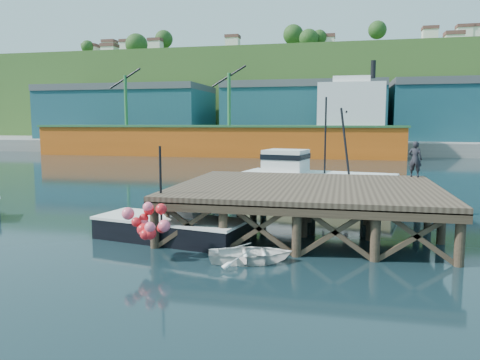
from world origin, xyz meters
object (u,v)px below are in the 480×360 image
(trawler, at_px, (314,178))
(dockworker, at_px, (415,159))
(boat_black, at_px, (174,222))
(dinghy, at_px, (250,254))

(trawler, bearing_deg, dockworker, -29.16)
(boat_black, relative_size, trawler, 0.66)
(boat_black, xyz_separation_m, dockworker, (10.89, 7.50, 2.34))
(trawler, relative_size, dockworker, 5.45)
(boat_black, xyz_separation_m, trawler, (5.30, 12.27, 0.63))
(trawler, xyz_separation_m, dinghy, (-1.35, -14.97, -1.06))
(trawler, height_order, dockworker, trawler)
(trawler, height_order, dinghy, trawler)
(boat_black, distance_m, trawler, 13.38)
(boat_black, relative_size, dinghy, 2.27)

